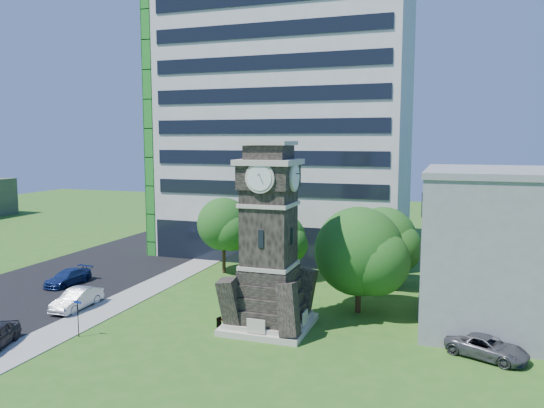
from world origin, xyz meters
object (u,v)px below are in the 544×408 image
at_px(car_street_north, 68,277).
at_px(car_street_mid, 77,299).
at_px(clock_tower, 269,249).
at_px(park_bench, 230,321).
at_px(car_east_lot, 487,347).
at_px(street_sign, 78,314).

bearing_deg(car_street_north, car_street_mid, -39.98).
bearing_deg(clock_tower, park_bench, -158.13).
relative_size(car_street_north, park_bench, 2.62).
bearing_deg(car_east_lot, car_street_north, 104.77).
relative_size(car_east_lot, park_bench, 2.62).
relative_size(car_street_mid, street_sign, 1.86).
bearing_deg(car_street_north, park_bench, -11.46).
xyz_separation_m(car_street_north, park_bench, (17.34, -5.17, -0.18)).
bearing_deg(car_east_lot, street_sign, 124.61).
relative_size(clock_tower, car_street_north, 2.74).
xyz_separation_m(car_east_lot, street_sign, (-24.06, -4.86, 0.87)).
bearing_deg(car_street_mid, street_sign, -51.76).
relative_size(park_bench, street_sign, 0.71).
relative_size(car_street_mid, car_street_north, 1.00).
relative_size(car_street_mid, car_east_lot, 0.99).
bearing_deg(car_street_mid, clock_tower, 1.98).
height_order(car_street_north, park_bench, car_street_north).
distance_m(clock_tower, car_east_lot, 14.13).
bearing_deg(park_bench, car_street_mid, -161.93).
bearing_deg(car_east_lot, park_bench, 114.22).
xyz_separation_m(car_east_lot, park_bench, (-15.67, -0.28, -0.16)).
bearing_deg(car_east_lot, clock_tower, 110.34).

